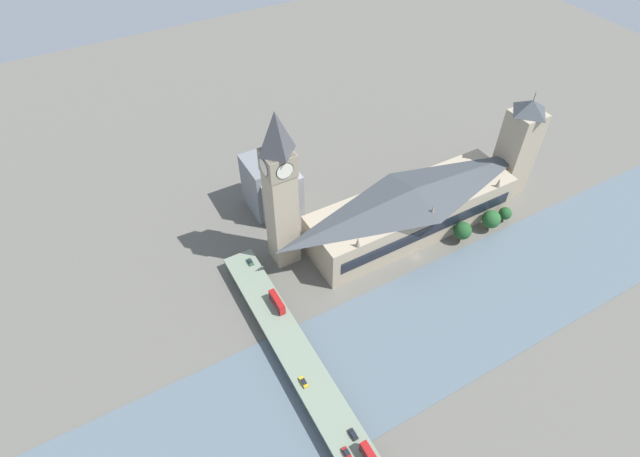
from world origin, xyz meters
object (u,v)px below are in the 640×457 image
object	(u,v)px
car_southbound_lead	(347,453)
car_southbound_mid	(353,434)
parliament_hall	(412,209)
victoria_tower	(517,147)
clock_tower	(280,189)
double_decker_bus_lead	(371,457)
double_decker_bus_mid	(277,302)
car_northbound_tail	(250,262)
road_bridge	(312,382)
car_northbound_mid	(304,382)

from	to	relation	value
car_southbound_lead	car_southbound_mid	bearing A→B (deg)	-51.47
parliament_hall	victoria_tower	xyz separation A→B (m)	(0.06, -62.70, 13.50)
clock_tower	parliament_hall	bearing A→B (deg)	-102.16
double_decker_bus_lead	clock_tower	bearing A→B (deg)	-10.10
parliament_hall	double_decker_bus_mid	xyz separation A→B (m)	(-14.41, 77.95, -3.94)
clock_tower	double_decker_bus_lead	world-z (taller)	clock_tower
victoria_tower	parliament_hall	bearing A→B (deg)	90.05
clock_tower	car_southbound_lead	size ratio (longest dim) A/B	20.31
parliament_hall	double_decker_bus_lead	size ratio (longest dim) A/B	10.21
car_northbound_tail	parliament_hall	bearing A→B (deg)	-99.04
car_southbound_lead	car_southbound_mid	xyz separation A→B (m)	(4.03, -5.06, -0.04)
double_decker_bus_mid	road_bridge	bearing A→B (deg)	174.61
victoria_tower	double_decker_bus_mid	bearing A→B (deg)	95.87
road_bridge	car_northbound_mid	world-z (taller)	car_northbound_mid
parliament_hall	road_bridge	distance (m)	96.04
double_decker_bus_lead	car_northbound_mid	size ratio (longest dim) A/B	2.20
parliament_hall	car_southbound_mid	bearing A→B (deg)	133.45
clock_tower	car_southbound_mid	distance (m)	96.14
double_decker_bus_lead	car_southbound_mid	world-z (taller)	double_decker_bus_lead
car_southbound_mid	double_decker_bus_mid	bearing A→B (deg)	-0.90
victoria_tower	double_decker_bus_mid	xyz separation A→B (m)	(-14.47, 140.64, -17.44)
parliament_hall	clock_tower	world-z (taller)	clock_tower
car_northbound_mid	car_southbound_mid	size ratio (longest dim) A/B	1.12
double_decker_bus_mid	car_southbound_lead	size ratio (longest dim) A/B	2.82
parliament_hall	car_southbound_lead	distance (m)	115.28
clock_tower	car_southbound_lead	distance (m)	100.86
road_bridge	double_decker_bus_mid	xyz separation A→B (m)	(36.02, -3.40, 3.96)
clock_tower	victoria_tower	bearing A→B (deg)	-96.04
road_bridge	car_northbound_tail	bearing A→B (deg)	-2.77
victoria_tower	car_northbound_tail	distance (m)	142.88
double_decker_bus_mid	car_northbound_mid	world-z (taller)	double_decker_bus_mid
car_northbound_mid	car_northbound_tail	bearing A→B (deg)	-5.73
double_decker_bus_mid	car_southbound_lead	world-z (taller)	double_decker_bus_mid
parliament_hall	double_decker_bus_mid	distance (m)	79.37
car_southbound_lead	victoria_tower	bearing A→B (deg)	-61.74
road_bridge	car_southbound_lead	xyz separation A→B (m)	(-28.34, 2.61, 1.91)
car_northbound_mid	double_decker_bus_lead	bearing A→B (deg)	-170.00
parliament_hall	car_northbound_mid	world-z (taller)	parliament_hall
clock_tower	road_bridge	xyz separation A→B (m)	(-63.59, 20.28, -36.51)
car_northbound_tail	road_bridge	bearing A→B (deg)	177.23
car_northbound_mid	car_southbound_lead	bearing A→B (deg)	-178.83
road_bridge	clock_tower	bearing A→B (deg)	-17.69
victoria_tower	road_bridge	xyz separation A→B (m)	(-50.49, 144.04, -21.40)
road_bridge	victoria_tower	bearing A→B (deg)	-70.68
victoria_tower	double_decker_bus_lead	bearing A→B (deg)	120.90
clock_tower	road_bridge	size ratio (longest dim) A/B	0.55
parliament_hall	clock_tower	size ratio (longest dim) A/B	1.32
clock_tower	car_northbound_mid	size ratio (longest dim) A/B	17.01
victoria_tower	car_southbound_mid	distance (m)	161.32
clock_tower	double_decker_bus_mid	bearing A→B (deg)	148.53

